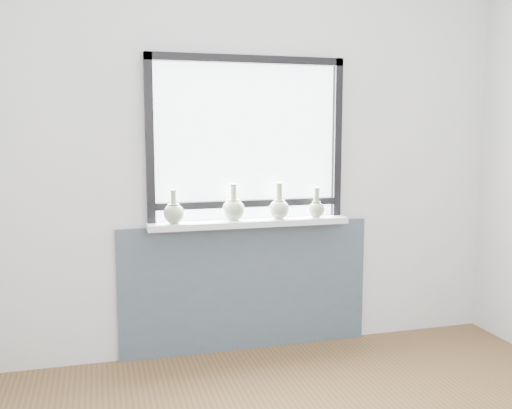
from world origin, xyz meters
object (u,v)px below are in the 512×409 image
object	(u,v)px
vase_b	(233,208)
vase_d	(316,208)
vase_c	(279,207)
windowsill	(249,223)
vase_a	(174,212)

from	to	relation	value
vase_b	vase_d	xyz separation A→B (m)	(0.56, -0.02, -0.01)
vase_c	vase_d	size ratio (longest dim) A/B	1.18
vase_b	vase_d	size ratio (longest dim) A/B	1.18
windowsill	vase_c	world-z (taller)	vase_c
vase_d	vase_a	bearing A→B (deg)	-179.92
vase_d	vase_b	bearing A→B (deg)	177.87
vase_a	vase_b	xyz separation A→B (m)	(0.39, 0.02, 0.01)
windowsill	vase_c	xyz separation A→B (m)	(0.20, -0.01, 0.10)
windowsill	vase_a	distance (m)	0.50
windowsill	vase_c	bearing A→B (deg)	-4.18
windowsill	vase_b	bearing A→B (deg)	179.84
vase_c	vase_a	bearing A→B (deg)	-179.37
vase_c	vase_d	xyz separation A→B (m)	(0.26, -0.01, -0.01)
vase_b	vase_c	xyz separation A→B (m)	(0.30, -0.01, -0.00)
vase_c	windowsill	bearing A→B (deg)	175.82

